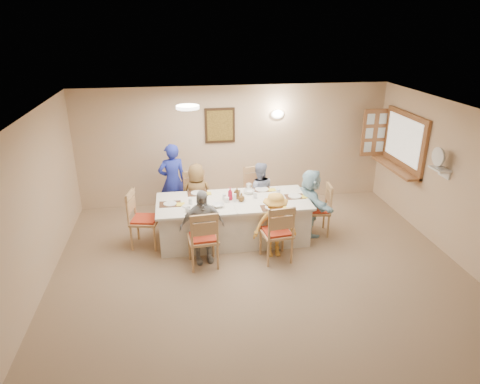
{
  "coord_description": "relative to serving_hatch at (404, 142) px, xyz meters",
  "views": [
    {
      "loc": [
        -1.21,
        -5.12,
        3.74
      ],
      "look_at": [
        -0.2,
        1.4,
        1.05
      ],
      "focal_mm": 32.0,
      "sensor_mm": 36.0,
      "label": 1
    }
  ],
  "objects": [
    {
      "name": "ground",
      "position": [
        -3.21,
        -2.4,
        -1.5
      ],
      "size": [
        7.0,
        7.0,
        0.0
      ],
      "primitive_type": "plane",
      "color": "#897458"
    },
    {
      "name": "room_walls",
      "position": [
        -3.21,
        -2.4,
        0.01
      ],
      "size": [
        7.0,
        7.0,
        7.0
      ],
      "color": "tan",
      "rests_on": "ground"
    },
    {
      "name": "wall_picture",
      "position": [
        -3.51,
        1.06,
        0.2
      ],
      "size": [
        0.62,
        0.05,
        0.72
      ],
      "color": "#311F11",
      "rests_on": "room_walls"
    },
    {
      "name": "wall_sconce",
      "position": [
        -2.31,
        1.04,
        0.4
      ],
      "size": [
        0.26,
        0.09,
        0.18
      ],
      "primitive_type": "ellipsoid",
      "color": "white",
      "rests_on": "room_walls"
    },
    {
      "name": "ceiling_light",
      "position": [
        -4.21,
        -0.9,
        0.97
      ],
      "size": [
        0.36,
        0.36,
        0.05
      ],
      "primitive_type": "cylinder",
      "color": "white",
      "rests_on": "room_walls"
    },
    {
      "name": "serving_hatch",
      "position": [
        0.0,
        0.0,
        0.0
      ],
      "size": [
        0.06,
        1.5,
        1.15
      ],
      "primitive_type": "cube",
      "color": "brown",
      "rests_on": "room_walls"
    },
    {
      "name": "hatch_sill",
      "position": [
        -0.12,
        0.0,
        -0.53
      ],
      "size": [
        0.3,
        1.5,
        0.05
      ],
      "primitive_type": "cube",
      "color": "brown",
      "rests_on": "room_walls"
    },
    {
      "name": "shutter_door",
      "position": [
        -0.26,
        0.76,
        0.0
      ],
      "size": [
        0.55,
        0.04,
        1.0
      ],
      "primitive_type": "cube",
      "color": "brown",
      "rests_on": "room_walls"
    },
    {
      "name": "fan_shelf",
      "position": [
        -0.08,
        -1.35,
        -0.1
      ],
      "size": [
        0.22,
        0.36,
        0.03
      ],
      "primitive_type": "cube",
      "color": "white",
      "rests_on": "room_walls"
    },
    {
      "name": "desk_fan",
      "position": [
        -0.11,
        -1.35,
        0.05
      ],
      "size": [
        0.3,
        0.3,
        0.28
      ],
      "primitive_type": null,
      "color": "#A5A5A8",
      "rests_on": "fan_shelf"
    },
    {
      "name": "dining_table",
      "position": [
        -3.48,
        -0.67,
        -1.12
      ],
      "size": [
        2.68,
        1.14,
        0.76
      ],
      "primitive_type": "cube",
      "color": "silver",
      "rests_on": "ground"
    },
    {
      "name": "chair_back_left",
      "position": [
        -4.08,
        0.13,
        -1.0
      ],
      "size": [
        0.55,
        0.55,
        1.0
      ],
      "primitive_type": null,
      "rotation": [
        0.0,
        0.0,
        0.16
      ],
      "color": "tan",
      "rests_on": "ground"
    },
    {
      "name": "chair_back_right",
      "position": [
        -2.88,
        0.13,
        -0.98
      ],
      "size": [
        0.57,
        0.57,
        1.03
      ],
      "primitive_type": null,
      "rotation": [
        0.0,
        0.0,
        0.18
      ],
      "color": "tan",
      "rests_on": "ground"
    },
    {
      "name": "chair_front_left",
      "position": [
        -4.08,
        -1.47,
        -1.0
      ],
      "size": [
        0.52,
        0.52,
        1.0
      ],
      "primitive_type": null,
      "rotation": [
        0.0,
        0.0,
        3.23
      ],
      "color": "tan",
      "rests_on": "ground"
    },
    {
      "name": "chair_front_right",
      "position": [
        -2.88,
        -1.47,
        -0.99
      ],
      "size": [
        0.54,
        0.54,
        1.02
      ],
      "primitive_type": null,
      "rotation": [
        0.0,
        0.0,
        3.26
      ],
      "color": "tan",
      "rests_on": "ground"
    },
    {
      "name": "chair_left_end",
      "position": [
        -5.03,
        -0.67,
        -0.99
      ],
      "size": [
        0.58,
        0.58,
        1.02
      ],
      "primitive_type": null,
      "rotation": [
        0.0,
        0.0,
        1.37
      ],
      "color": "tan",
      "rests_on": "ground"
    },
    {
      "name": "chair_right_end",
      "position": [
        -1.93,
        -0.67,
        -1.02
      ],
      "size": [
        0.52,
        0.52,
        0.97
      ],
      "primitive_type": null,
      "rotation": [
        0.0,
        0.0,
        -1.7
      ],
      "color": "tan",
      "rests_on": "ground"
    },
    {
      "name": "diner_back_left",
      "position": [
        -4.08,
        0.01,
        -0.88
      ],
      "size": [
        0.65,
        0.46,
        1.24
      ],
      "primitive_type": "imported",
      "rotation": [
        0.0,
        0.0,
        3.08
      ],
      "color": "brown",
      "rests_on": "ground"
    },
    {
      "name": "diner_back_right",
      "position": [
        -2.88,
        0.01,
        -0.9
      ],
      "size": [
        0.69,
        0.59,
        1.21
      ],
      "primitive_type": "imported",
      "rotation": [
        0.0,
        0.0,
        3.03
      ],
      "color": "#8D96B7",
      "rests_on": "ground"
    },
    {
      "name": "diner_front_left",
      "position": [
        -4.08,
        -1.35,
        -0.87
      ],
      "size": [
        0.82,
        0.51,
        1.26
      ],
      "primitive_type": "imported",
      "rotation": [
        0.0,
        0.0,
        0.14
      ],
      "color": "#989898",
      "rests_on": "ground"
    },
    {
      "name": "diner_front_right",
      "position": [
        -2.88,
        -1.35,
        -0.93
      ],
      "size": [
        0.74,
        0.44,
        1.13
      ],
      "primitive_type": "imported",
      "rotation": [
        0.0,
        0.0,
        0.01
      ],
      "color": "gold",
      "rests_on": "ground"
    },
    {
      "name": "diner_right_end",
      "position": [
        -2.06,
        -0.67,
        -0.87
      ],
      "size": [
        1.26,
        0.69,
        1.25
      ],
      "primitive_type": "imported",
      "rotation": [
        0.0,
        0.0,
        1.71
      ],
      "color": "#ACDAEC",
      "rests_on": "ground"
    },
    {
      "name": "caregiver",
      "position": [
        -4.53,
        0.48,
        -0.74
      ],
      "size": [
        0.71,
        0.6,
        1.52
      ],
      "primitive_type": "imported",
      "rotation": [
        0.0,
        0.0,
        3.37
      ],
      "color": "#2330B0",
      "rests_on": "ground"
    },
    {
      "name": "placemat_fl",
      "position": [
        -4.08,
        -1.09,
        -0.74
      ],
      "size": [
        0.36,
        0.27,
        0.01
      ],
      "primitive_type": "cube",
      "color": "#472B19",
      "rests_on": "dining_table"
    },
    {
      "name": "plate_fl",
      "position": [
        -4.08,
        -1.09,
        -0.73
      ],
      "size": [
        0.25,
        0.25,
        0.02
      ],
      "primitive_type": "cylinder",
      "color": "white",
      "rests_on": "dining_table"
    },
    {
      "name": "napkin_fl",
      "position": [
        -3.9,
        -1.14,
        -0.73
      ],
      "size": [
        0.15,
        0.15,
        0.01
      ],
      "primitive_type": "cube",
      "color": "yellow",
      "rests_on": "dining_table"
    },
    {
      "name": "placemat_fr",
      "position": [
        -2.88,
        -1.09,
        -0.74
      ],
      "size": [
        0.36,
        0.27,
        0.01
      ],
      "primitive_type": "cube",
      "color": "#472B19",
      "rests_on": "dining_table"
    },
    {
      "name": "plate_fr",
      "position": [
        -2.88,
        -1.09,
        -0.73
      ],
      "size": [
        0.23,
        0.23,
        0.01
      ],
      "primitive_type": "cylinder",
      "color": "white",
      "rests_on": "dining_table"
    },
    {
      "name": "napkin_fr",
      "position": [
        -2.7,
        -1.14,
        -0.73
      ],
      "size": [
        0.14,
        0.14,
        0.01
      ],
      "primitive_type": "cube",
      "color": "yellow",
      "rests_on": "dining_table"
    },
    {
      "name": "placemat_bl",
      "position": [
        -4.08,
        -0.25,
        -0.74
      ],
      "size": [
        0.37,
        0.27,
        0.01
      ],
      "primitive_type": "cube",
      "color": "#472B19",
      "rests_on": "dining_table"
    },
    {
      "name": "plate_bl",
      "position": [
        -4.08,
        -0.25,
        -0.73
      ],
      "size": [
        0.24,
        0.24,
        0.02
      ],
      "primitive_type": "cylinder",
      "color": "white",
      "rests_on": "dining_table"
    },
    {
      "name": "napkin_bl",
      "position": [
        -3.9,
        -0.3,
        -0.73
      ],
      "size": [
        0.13,
        0.13,
        0.01
      ],
      "primitive_type": "cube",
      "color": "yellow",
      "rests_on": "dining_table"
    },
    {
      "name": "placemat_br",
      "position": [
        -2.88,
        -0.25,
        -0.74
      ],
      "size": [
        0.34,
        0.25,
        0.01
      ],
      "primitive_type": "cube",
      "color": "#472B19",
      "rests_on": "dining_table"
    },
    {
      "name": "plate_br",
      "position": [
        -2.88,
        -0.25,
        -0.73
      ],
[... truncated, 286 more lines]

